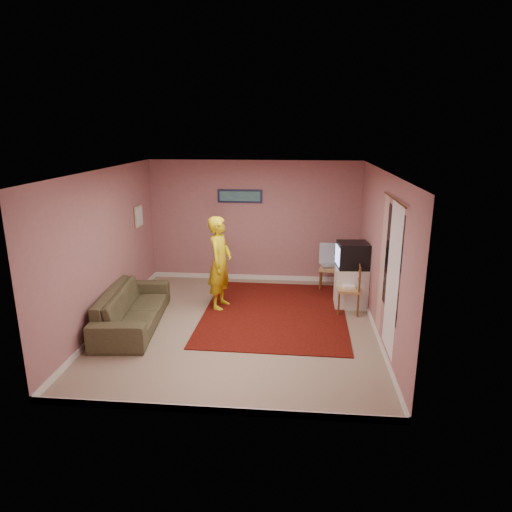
# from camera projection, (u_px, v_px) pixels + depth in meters

# --- Properties ---
(ground) EXTENTS (5.00, 5.00, 0.00)m
(ground) POSITION_uv_depth(u_px,v_px,m) (240.00, 326.00, 7.73)
(ground) COLOR gray
(ground) RESTS_ON ground
(wall_back) EXTENTS (4.50, 0.02, 2.60)m
(wall_back) POSITION_uv_depth(u_px,v_px,m) (254.00, 222.00, 9.78)
(wall_back) COLOR #A86E70
(wall_back) RESTS_ON ground
(wall_front) EXTENTS (4.50, 0.02, 2.60)m
(wall_front) POSITION_uv_depth(u_px,v_px,m) (210.00, 311.00, 4.98)
(wall_front) COLOR #A86E70
(wall_front) RESTS_ON ground
(wall_left) EXTENTS (0.02, 5.00, 2.60)m
(wall_left) POSITION_uv_depth(u_px,v_px,m) (105.00, 249.00, 7.58)
(wall_left) COLOR #A86E70
(wall_left) RESTS_ON ground
(wall_right) EXTENTS (0.02, 5.00, 2.60)m
(wall_right) POSITION_uv_depth(u_px,v_px,m) (381.00, 255.00, 7.18)
(wall_right) COLOR #A86E70
(wall_right) RESTS_ON ground
(ceiling) EXTENTS (4.50, 5.00, 0.02)m
(ceiling) POSITION_uv_depth(u_px,v_px,m) (239.00, 171.00, 7.03)
(ceiling) COLOR white
(ceiling) RESTS_ON wall_back
(baseboard_back) EXTENTS (4.50, 0.02, 0.10)m
(baseboard_back) POSITION_uv_depth(u_px,v_px,m) (254.00, 277.00, 10.11)
(baseboard_back) COLOR white
(baseboard_back) RESTS_ON ground
(baseboard_front) EXTENTS (4.50, 0.02, 0.10)m
(baseboard_front) POSITION_uv_depth(u_px,v_px,m) (213.00, 410.00, 5.33)
(baseboard_front) COLOR white
(baseboard_front) RESTS_ON ground
(baseboard_left) EXTENTS (0.02, 5.00, 0.10)m
(baseboard_left) POSITION_uv_depth(u_px,v_px,m) (112.00, 318.00, 7.92)
(baseboard_left) COLOR white
(baseboard_left) RESTS_ON ground
(baseboard_right) EXTENTS (0.02, 5.00, 0.10)m
(baseboard_right) POSITION_uv_depth(u_px,v_px,m) (375.00, 328.00, 7.52)
(baseboard_right) COLOR white
(baseboard_right) RESTS_ON ground
(window) EXTENTS (0.01, 1.10, 1.50)m
(window) POSITION_uv_depth(u_px,v_px,m) (392.00, 262.00, 6.28)
(window) COLOR black
(window) RESTS_ON wall_right
(curtain_sheer) EXTENTS (0.01, 0.75, 2.10)m
(curtain_sheer) POSITION_uv_depth(u_px,v_px,m) (392.00, 279.00, 6.19)
(curtain_sheer) COLOR white
(curtain_sheer) RESTS_ON wall_right
(curtain_floral) EXTENTS (0.01, 0.35, 2.10)m
(curtain_floral) POSITION_uv_depth(u_px,v_px,m) (382.00, 265.00, 6.86)
(curtain_floral) COLOR beige
(curtain_floral) RESTS_ON wall_right
(curtain_rod) EXTENTS (0.02, 1.40, 0.02)m
(curtain_rod) POSITION_uv_depth(u_px,v_px,m) (394.00, 199.00, 6.05)
(curtain_rod) COLOR brown
(curtain_rod) RESTS_ON wall_right
(picture_back) EXTENTS (0.95, 0.04, 0.28)m
(picture_back) POSITION_uv_depth(u_px,v_px,m) (240.00, 196.00, 9.62)
(picture_back) COLOR #161C3C
(picture_back) RESTS_ON wall_back
(picture_left) EXTENTS (0.04, 0.38, 0.42)m
(picture_left) POSITION_uv_depth(u_px,v_px,m) (139.00, 216.00, 9.04)
(picture_left) COLOR #D0B88F
(picture_left) RESTS_ON wall_left
(area_rug) EXTENTS (2.58, 3.21, 0.02)m
(area_rug) POSITION_uv_depth(u_px,v_px,m) (275.00, 312.00, 8.27)
(area_rug) COLOR black
(area_rug) RESTS_ON ground
(tv_cabinet) EXTENTS (0.59, 0.54, 0.75)m
(tv_cabinet) POSITION_uv_depth(u_px,v_px,m) (351.00, 287.00, 8.52)
(tv_cabinet) COLOR white
(tv_cabinet) RESTS_ON ground
(crt_tv) EXTENTS (0.60, 0.54, 0.48)m
(crt_tv) POSITION_uv_depth(u_px,v_px,m) (352.00, 255.00, 8.35)
(crt_tv) COLOR black
(crt_tv) RESTS_ON tv_cabinet
(chair_a) EXTENTS (0.45, 0.44, 0.48)m
(chair_a) POSITION_uv_depth(u_px,v_px,m) (330.00, 264.00, 9.39)
(chair_a) COLOR tan
(chair_a) RESTS_ON ground
(dvd_player) EXTENTS (0.35, 0.28, 0.06)m
(dvd_player) POSITION_uv_depth(u_px,v_px,m) (330.00, 266.00, 9.41)
(dvd_player) COLOR silver
(dvd_player) RESTS_ON chair_a
(blue_throw) EXTENTS (0.43, 0.05, 0.45)m
(blue_throw) POSITION_uv_depth(u_px,v_px,m) (330.00, 253.00, 9.50)
(blue_throw) COLOR #9BC2FF
(blue_throw) RESTS_ON chair_a
(chair_b) EXTENTS (0.43, 0.44, 0.50)m
(chair_b) POSITION_uv_depth(u_px,v_px,m) (349.00, 283.00, 8.15)
(chair_b) COLOR tan
(chair_b) RESTS_ON ground
(game_console) EXTENTS (0.23, 0.18, 0.04)m
(game_console) POSITION_uv_depth(u_px,v_px,m) (349.00, 287.00, 8.17)
(game_console) COLOR white
(game_console) RESTS_ON chair_b
(sofa) EXTENTS (1.08, 2.28, 0.64)m
(sofa) POSITION_uv_depth(u_px,v_px,m) (133.00, 308.00, 7.66)
(sofa) COLOR #4B492D
(sofa) RESTS_ON ground
(person) EXTENTS (0.52, 0.69, 1.72)m
(person) POSITION_uv_depth(u_px,v_px,m) (220.00, 263.00, 8.32)
(person) COLOR gold
(person) RESTS_ON ground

